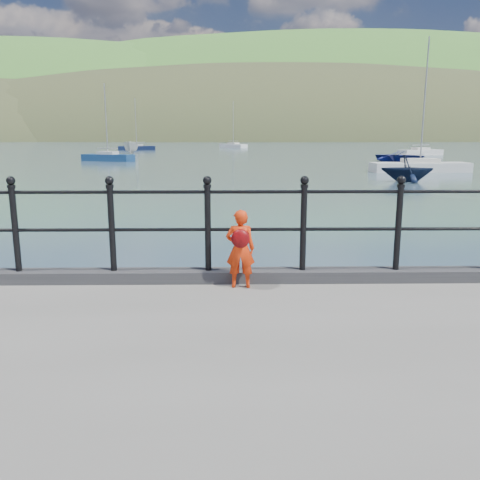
{
  "coord_description": "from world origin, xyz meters",
  "views": [
    {
      "loc": [
        -0.3,
        -6.4,
        2.87
      ],
      "look_at": [
        -0.2,
        -0.2,
        1.55
      ],
      "focal_mm": 38.0,
      "sensor_mm": 36.0,
      "label": 1
    }
  ],
  "objects_px": {
    "child": "(240,248)",
    "railing": "(256,218)",
    "sailboat_left": "(137,148)",
    "launch_white": "(131,148)",
    "launch_blue": "(401,156)",
    "sailboat_deep": "(233,146)",
    "sailboat_near": "(420,167)",
    "sailboat_port": "(108,158)",
    "sailboat_far": "(420,153)",
    "launch_navy": "(407,168)"
  },
  "relations": [
    {
      "from": "child",
      "to": "railing",
      "type": "bearing_deg",
      "value": -125.94
    },
    {
      "from": "launch_blue",
      "to": "sailboat_left",
      "type": "relative_size",
      "value": 0.58
    },
    {
      "from": "sailboat_left",
      "to": "sailboat_deep",
      "type": "bearing_deg",
      "value": 29.68
    },
    {
      "from": "launch_navy",
      "to": "sailboat_far",
      "type": "distance_m",
      "value": 38.47
    },
    {
      "from": "launch_navy",
      "to": "sailboat_left",
      "type": "height_order",
      "value": "sailboat_left"
    },
    {
      "from": "sailboat_far",
      "to": "launch_navy",
      "type": "bearing_deg",
      "value": -137.03
    },
    {
      "from": "child",
      "to": "sailboat_left",
      "type": "distance_m",
      "value": 81.14
    },
    {
      "from": "launch_white",
      "to": "child",
      "type": "bearing_deg",
      "value": -83.27
    },
    {
      "from": "launch_blue",
      "to": "sailboat_port",
      "type": "xyz_separation_m",
      "value": [
        -29.77,
        1.01,
        -0.18
      ]
    },
    {
      "from": "railing",
      "to": "sailboat_deep",
      "type": "relative_size",
      "value": 2.03
    },
    {
      "from": "sailboat_near",
      "to": "sailboat_deep",
      "type": "relative_size",
      "value": 1.09
    },
    {
      "from": "railing",
      "to": "launch_navy",
      "type": "xyz_separation_m",
      "value": [
        10.13,
        23.9,
        -1.03
      ]
    },
    {
      "from": "child",
      "to": "sailboat_near",
      "type": "height_order",
      "value": "sailboat_near"
    },
    {
      "from": "launch_white",
      "to": "sailboat_deep",
      "type": "bearing_deg",
      "value": 60.51
    },
    {
      "from": "sailboat_near",
      "to": "sailboat_deep",
      "type": "distance_m",
      "value": 62.95
    },
    {
      "from": "sailboat_port",
      "to": "sailboat_near",
      "type": "bearing_deg",
      "value": -8.94
    },
    {
      "from": "sailboat_far",
      "to": "sailboat_port",
      "type": "bearing_deg",
      "value": 174.01
    },
    {
      "from": "launch_white",
      "to": "sailboat_near",
      "type": "distance_m",
      "value": 41.3
    },
    {
      "from": "launch_white",
      "to": "sailboat_port",
      "type": "relative_size",
      "value": 0.59
    },
    {
      "from": "launch_blue",
      "to": "sailboat_left",
      "type": "bearing_deg",
      "value": 86.78
    },
    {
      "from": "launch_navy",
      "to": "sailboat_deep",
      "type": "distance_m",
      "value": 69.67
    },
    {
      "from": "launch_blue",
      "to": "launch_white",
      "type": "height_order",
      "value": "launch_white"
    },
    {
      "from": "railing",
      "to": "launch_navy",
      "type": "distance_m",
      "value": 25.98
    },
    {
      "from": "sailboat_near",
      "to": "launch_blue",
      "type": "bearing_deg",
      "value": 74.2
    },
    {
      "from": "railing",
      "to": "launch_navy",
      "type": "bearing_deg",
      "value": 67.03
    },
    {
      "from": "launch_navy",
      "to": "sailboat_deep",
      "type": "bearing_deg",
      "value": 14.15
    },
    {
      "from": "sailboat_far",
      "to": "railing",
      "type": "bearing_deg",
      "value": -137.71
    },
    {
      "from": "railing",
      "to": "launch_blue",
      "type": "xyz_separation_m",
      "value": [
        16.82,
        45.42,
        -1.31
      ]
    },
    {
      "from": "launch_navy",
      "to": "sailboat_far",
      "type": "bearing_deg",
      "value": -15.47
    },
    {
      "from": "railing",
      "to": "launch_white",
      "type": "relative_size",
      "value": 3.89
    },
    {
      "from": "launch_blue",
      "to": "launch_navy",
      "type": "distance_m",
      "value": 22.54
    },
    {
      "from": "child",
      "to": "sailboat_port",
      "type": "relative_size",
      "value": 0.12
    },
    {
      "from": "sailboat_far",
      "to": "sailboat_port",
      "type": "height_order",
      "value": "sailboat_far"
    },
    {
      "from": "launch_navy",
      "to": "sailboat_port",
      "type": "height_order",
      "value": "sailboat_port"
    },
    {
      "from": "sailboat_deep",
      "to": "sailboat_far",
      "type": "relative_size",
      "value": 0.98
    },
    {
      "from": "child",
      "to": "sailboat_left",
      "type": "xyz_separation_m",
      "value": [
        -15.81,
        79.58,
        -1.15
      ]
    },
    {
      "from": "child",
      "to": "launch_navy",
      "type": "distance_m",
      "value": 26.28
    },
    {
      "from": "child",
      "to": "launch_navy",
      "type": "relative_size",
      "value": 0.32
    },
    {
      "from": "sailboat_deep",
      "to": "sailboat_port",
      "type": "height_order",
      "value": "sailboat_deep"
    },
    {
      "from": "child",
      "to": "launch_white",
      "type": "bearing_deg",
      "value": -76.46
    },
    {
      "from": "child",
      "to": "sailboat_deep",
      "type": "bearing_deg",
      "value": -88.68
    },
    {
      "from": "launch_white",
      "to": "launch_navy",
      "type": "bearing_deg",
      "value": -63.69
    },
    {
      "from": "railing",
      "to": "launch_blue",
      "type": "bearing_deg",
      "value": 69.68
    },
    {
      "from": "launch_blue",
      "to": "sailboat_deep",
      "type": "relative_size",
      "value": 0.56
    },
    {
      "from": "railing",
      "to": "launch_blue",
      "type": "distance_m",
      "value": 48.46
    },
    {
      "from": "child",
      "to": "sailboat_port",
      "type": "distance_m",
      "value": 48.42
    },
    {
      "from": "child",
      "to": "sailboat_left",
      "type": "height_order",
      "value": "sailboat_left"
    },
    {
      "from": "launch_white",
      "to": "launch_navy",
      "type": "xyz_separation_m",
      "value": [
        23.74,
        -38.49,
        -0.11
      ]
    },
    {
      "from": "child",
      "to": "launch_navy",
      "type": "bearing_deg",
      "value": -111.69
    },
    {
      "from": "launch_blue",
      "to": "sailboat_far",
      "type": "height_order",
      "value": "sailboat_far"
    }
  ]
}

